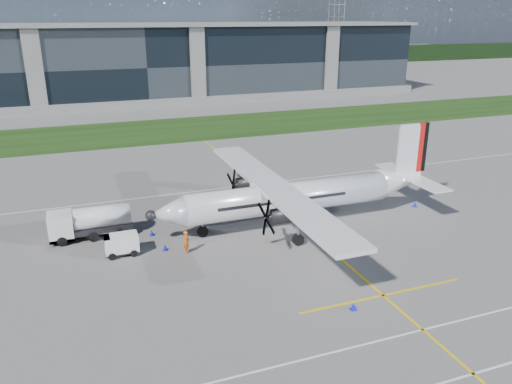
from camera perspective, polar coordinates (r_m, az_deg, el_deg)
The scene contains 15 objects.
ground at distance 73.14m, azimuth -8.34°, elevation 5.79°, with size 400.00×400.00×0.00m, color slate.
grass_strip at distance 80.79m, azimuth -9.57°, elevation 7.05°, with size 400.00×18.00×0.04m, color black.
terminal_building at distance 110.98m, azimuth -13.14°, elevation 14.09°, with size 120.00×20.00×15.00m, color black.
tree_line at distance 170.81m, azimuth -15.88°, elevation 14.11°, with size 400.00×6.00×6.00m, color black.
pylon_east at distance 205.35m, azimuth 9.14°, elevation 18.74°, with size 9.00×4.60×30.00m, color gray, non-canonical shape.
yellow_taxiway_centerline at distance 46.59m, azimuth 3.32°, elevation -2.09°, with size 0.20×70.00×0.01m, color yellow.
turboprop_aircraft at distance 42.54m, azimuth 4.97°, elevation 1.45°, with size 25.71×26.66×8.00m, color white, non-canonical shape.
fuel_tanker_truck at distance 42.73m, azimuth -19.04°, elevation -3.41°, with size 6.80×2.21×2.55m, color silver, non-canonical shape.
baggage_tug at distance 39.23m, azimuth -15.11°, elevation -5.83°, with size 2.66×1.59×1.59m, color white, non-canonical shape.
ground_crew_person at distance 38.39m, azimuth -7.95°, elevation -5.49°, with size 0.85×0.60×2.08m, color #F25907.
safety_cone_fwd at distance 40.30m, azimuth -14.05°, elevation -5.89°, with size 0.36×0.36×0.50m, color #0B17CB.
safety_cone_nose_stbd at distance 42.12m, azimuth -11.83°, elevation -4.57°, with size 0.36×0.36×0.50m, color #0B17CB.
safety_cone_nose_port at distance 39.37m, azimuth -10.35°, elevation -6.23°, with size 0.36×0.36×0.50m, color #0B17CB.
safety_cone_portwing at distance 32.08m, azimuth 11.06°, elevation -12.69°, with size 0.36×0.36×0.50m, color #0B17CB.
safety_cone_tail at distance 49.62m, azimuth 17.72°, elevation -1.34°, with size 0.36×0.36×0.50m, color #0B17CB.
Camera 1 is at (-14.56, -29.59, 17.18)m, focal length 35.00 mm.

